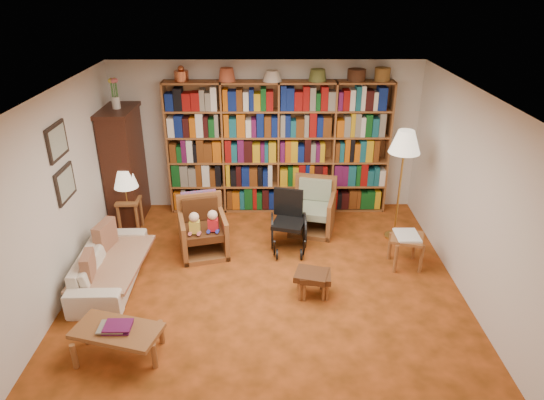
{
  "coord_description": "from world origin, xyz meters",
  "views": [
    {
      "loc": [
        0.04,
        -5.23,
        3.71
      ],
      "look_at": [
        0.08,
        0.6,
        0.98
      ],
      "focal_mm": 32.0,
      "sensor_mm": 36.0,
      "label": 1
    }
  ],
  "objects_px": {
    "armchair_leather": "(204,229)",
    "coffee_table": "(117,332)",
    "footstool_a": "(315,278)",
    "floor_lamp": "(405,146)",
    "footstool_b": "(311,277)",
    "sofa": "(110,265)",
    "armchair_sage": "(312,210)",
    "side_table_papers": "(407,241)",
    "side_table_lamp": "(129,208)",
    "wheelchair": "(288,223)"
  },
  "relations": [
    {
      "from": "armchair_leather",
      "to": "footstool_a",
      "type": "height_order",
      "value": "armchair_leather"
    },
    {
      "from": "floor_lamp",
      "to": "footstool_a",
      "type": "xyz_separation_m",
      "value": [
        -1.36,
        -1.5,
        -1.21
      ]
    },
    {
      "from": "armchair_sage",
      "to": "side_table_papers",
      "type": "xyz_separation_m",
      "value": [
        1.21,
        -1.13,
        0.07
      ]
    },
    {
      "from": "side_table_lamp",
      "to": "footstool_a",
      "type": "height_order",
      "value": "side_table_lamp"
    },
    {
      "from": "footstool_b",
      "to": "coffee_table",
      "type": "distance_m",
      "value": 2.37
    },
    {
      "from": "floor_lamp",
      "to": "side_table_lamp",
      "type": "bearing_deg",
      "value": 176.11
    },
    {
      "from": "wheelchair",
      "to": "floor_lamp",
      "type": "bearing_deg",
      "value": 9.71
    },
    {
      "from": "sofa",
      "to": "footstool_a",
      "type": "relative_size",
      "value": 4.09
    },
    {
      "from": "side_table_lamp",
      "to": "wheelchair",
      "type": "bearing_deg",
      "value": -12.82
    },
    {
      "from": "armchair_leather",
      "to": "coffee_table",
      "type": "relative_size",
      "value": 0.84
    },
    {
      "from": "armchair_leather",
      "to": "side_table_lamp",
      "type": "bearing_deg",
      "value": 152.65
    },
    {
      "from": "wheelchair",
      "to": "floor_lamp",
      "type": "xyz_separation_m",
      "value": [
        1.65,
        0.28,
        1.07
      ]
    },
    {
      "from": "side_table_lamp",
      "to": "armchair_sage",
      "type": "distance_m",
      "value": 2.87
    },
    {
      "from": "footstool_b",
      "to": "armchair_leather",
      "type": "bearing_deg",
      "value": 142.61
    },
    {
      "from": "wheelchair",
      "to": "coffee_table",
      "type": "distance_m",
      "value": 2.94
    },
    {
      "from": "coffee_table",
      "to": "footstool_a",
      "type": "bearing_deg",
      "value": 25.72
    },
    {
      "from": "side_table_lamp",
      "to": "footstool_a",
      "type": "xyz_separation_m",
      "value": [
        2.77,
        -1.78,
        -0.11
      ]
    },
    {
      "from": "armchair_leather",
      "to": "coffee_table",
      "type": "bearing_deg",
      "value": -106.61
    },
    {
      "from": "sofa",
      "to": "armchair_sage",
      "type": "bearing_deg",
      "value": -63.49
    },
    {
      "from": "side_table_lamp",
      "to": "side_table_papers",
      "type": "distance_m",
      "value": 4.22
    },
    {
      "from": "footstool_a",
      "to": "side_table_lamp",
      "type": "bearing_deg",
      "value": 147.32
    },
    {
      "from": "sofa",
      "to": "floor_lamp",
      "type": "relative_size",
      "value": 0.98
    },
    {
      "from": "side_table_lamp",
      "to": "wheelchair",
      "type": "relative_size",
      "value": 0.59
    },
    {
      "from": "armchair_sage",
      "to": "side_table_papers",
      "type": "distance_m",
      "value": 1.65
    },
    {
      "from": "armchair_leather",
      "to": "wheelchair",
      "type": "xyz_separation_m",
      "value": [
        1.23,
        0.08,
        0.06
      ]
    },
    {
      "from": "sofa",
      "to": "footstool_b",
      "type": "distance_m",
      "value": 2.64
    },
    {
      "from": "footstool_b",
      "to": "footstool_a",
      "type": "bearing_deg",
      "value": -6.68
    },
    {
      "from": "side_table_papers",
      "to": "footstool_a",
      "type": "xyz_separation_m",
      "value": [
        -1.31,
        -0.68,
        -0.12
      ]
    },
    {
      "from": "armchair_leather",
      "to": "coffee_table",
      "type": "xyz_separation_m",
      "value": [
        -0.65,
        -2.18,
        -0.04
      ]
    },
    {
      "from": "floor_lamp",
      "to": "footstool_b",
      "type": "xyz_separation_m",
      "value": [
        -1.41,
        -1.49,
        -1.2
      ]
    },
    {
      "from": "armchair_leather",
      "to": "side_table_papers",
      "type": "xyz_separation_m",
      "value": [
        2.83,
        -0.45,
        0.04
      ]
    },
    {
      "from": "floor_lamp",
      "to": "coffee_table",
      "type": "xyz_separation_m",
      "value": [
        -3.54,
        -2.54,
        -1.17
      ]
    },
    {
      "from": "sofa",
      "to": "footstool_b",
      "type": "relative_size",
      "value": 3.57
    },
    {
      "from": "footstool_a",
      "to": "coffee_table",
      "type": "distance_m",
      "value": 2.41
    },
    {
      "from": "sofa",
      "to": "footstool_b",
      "type": "height_order",
      "value": "sofa"
    },
    {
      "from": "sofa",
      "to": "side_table_papers",
      "type": "height_order",
      "value": "side_table_papers"
    },
    {
      "from": "armchair_leather",
      "to": "armchair_sage",
      "type": "distance_m",
      "value": 1.76
    },
    {
      "from": "armchair_leather",
      "to": "wheelchair",
      "type": "distance_m",
      "value": 1.24
    },
    {
      "from": "footstool_b",
      "to": "wheelchair",
      "type": "bearing_deg",
      "value": 101.32
    },
    {
      "from": "sofa",
      "to": "wheelchair",
      "type": "height_order",
      "value": "wheelchair"
    },
    {
      "from": "footstool_b",
      "to": "sofa",
      "type": "bearing_deg",
      "value": 172.75
    },
    {
      "from": "wheelchair",
      "to": "coffee_table",
      "type": "height_order",
      "value": "wheelchair"
    },
    {
      "from": "sofa",
      "to": "coffee_table",
      "type": "distance_m",
      "value": 1.47
    },
    {
      "from": "armchair_sage",
      "to": "floor_lamp",
      "type": "distance_m",
      "value": 1.74
    },
    {
      "from": "armchair_sage",
      "to": "footstool_a",
      "type": "relative_size",
      "value": 2.03
    },
    {
      "from": "sofa",
      "to": "footstool_a",
      "type": "bearing_deg",
      "value": -98.76
    },
    {
      "from": "wheelchair",
      "to": "coffee_table",
      "type": "bearing_deg",
      "value": -129.78
    },
    {
      "from": "footstool_b",
      "to": "coffee_table",
      "type": "bearing_deg",
      "value": -153.63
    },
    {
      "from": "floor_lamp",
      "to": "footstool_b",
      "type": "bearing_deg",
      "value": -133.48
    },
    {
      "from": "sofa",
      "to": "footstool_a",
      "type": "height_order",
      "value": "sofa"
    }
  ]
}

